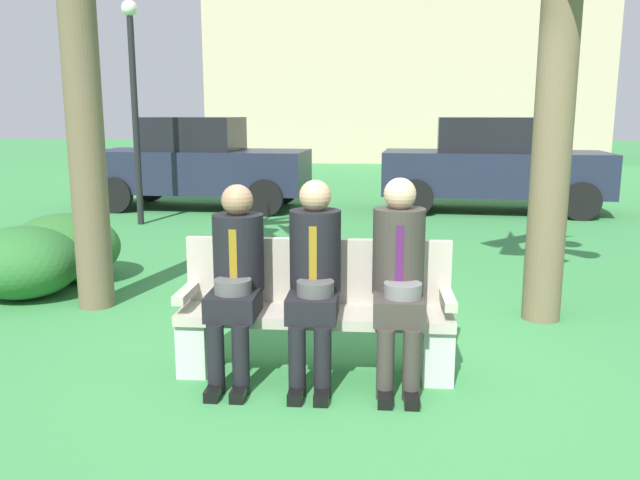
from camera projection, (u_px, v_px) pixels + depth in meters
ground_plane at (350, 374)px, 4.38m from camera, size 80.00×80.00×0.00m
park_bench at (316, 312)px, 4.37m from camera, size 1.83×0.44×0.90m
seated_man_left at (236, 272)px, 4.22m from camera, size 0.34×0.72×1.29m
seated_man_middle at (314, 271)px, 4.18m from camera, size 0.34×0.72×1.32m
seated_man_right at (399, 272)px, 4.14m from camera, size 0.34×0.72×1.34m
shrub_near_bench at (22, 262)px, 6.15m from camera, size 1.11×1.01×0.69m
shrub_mid_lawn at (65, 248)px, 6.75m from camera, size 1.15×1.06×0.72m
parked_car_near at (200, 163)px, 11.91m from camera, size 3.98×1.88×1.68m
parked_car_far at (492, 165)px, 11.50m from camera, size 4.01×1.97×1.68m
street_lamp at (134, 89)px, 9.91m from camera, size 0.24×0.24×3.43m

